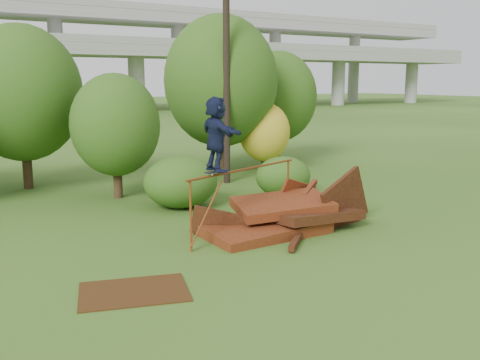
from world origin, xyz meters
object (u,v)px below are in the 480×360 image
flat_plate (134,292)px  utility_pole (226,51)px  skater (216,134)px  scrap_pile (284,217)px

flat_plate → utility_pole: size_ratio=0.20×
skater → scrap_pile: bearing=-86.6°
utility_pole → flat_plate: bearing=-129.1°
scrap_pile → utility_pole: 9.05m
flat_plate → scrap_pile: bearing=21.9°
scrap_pile → flat_plate: 5.79m
scrap_pile → skater: skater is taller
scrap_pile → skater: 3.38m
flat_plate → utility_pole: utility_pole is taller
scrap_pile → utility_pole: utility_pole is taller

